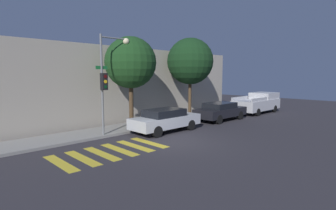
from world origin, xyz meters
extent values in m
plane|color=#2D2B30|center=(0.00, 0.00, 0.00)|extent=(60.00, 60.00, 0.00)
cube|color=gray|center=(0.00, 4.39, 0.07)|extent=(26.00, 2.38, 0.14)
cube|color=#A89E8E|center=(0.00, 8.98, 2.66)|extent=(26.00, 6.00, 5.32)
cube|color=gold|center=(-5.43, 0.80, 0.00)|extent=(0.45, 2.60, 0.00)
cube|color=gold|center=(-4.54, 0.80, 0.00)|extent=(0.45, 2.60, 0.00)
cube|color=gold|center=(-3.65, 0.80, 0.00)|extent=(0.45, 2.60, 0.00)
cube|color=gold|center=(-2.76, 0.80, 0.00)|extent=(0.45, 2.60, 0.00)
cube|color=gold|center=(-1.87, 0.80, 0.00)|extent=(0.45, 2.60, 0.00)
cube|color=gold|center=(-0.97, 0.80, 0.00)|extent=(0.45, 2.60, 0.00)
cylinder|color=slate|center=(-2.00, 3.45, 2.78)|extent=(0.12, 0.12, 5.55)
cube|color=black|center=(-2.00, 3.24, 3.05)|extent=(0.30, 0.30, 0.90)
cylinder|color=#4C0C0C|center=(-2.00, 3.08, 3.32)|extent=(0.18, 0.02, 0.18)
cylinder|color=yellow|center=(-2.00, 3.08, 3.05)|extent=(0.18, 0.02, 0.18)
cylinder|color=#0C3819|center=(-2.00, 3.08, 2.78)|extent=(0.18, 0.02, 0.18)
cube|color=#19662D|center=(-2.00, 3.45, 3.79)|extent=(0.70, 0.02, 0.18)
cylinder|color=slate|center=(-1.20, 3.45, 5.40)|extent=(1.60, 0.08, 0.08)
sphere|color=#F9E5B2|center=(-0.40, 3.45, 5.30)|extent=(0.36, 0.36, 0.36)
cube|color=#B7BABF|center=(1.44, 2.10, 0.63)|extent=(4.49, 1.73, 0.62)
cube|color=black|center=(1.33, 2.10, 1.16)|extent=(2.33, 1.52, 0.43)
cylinder|color=black|center=(2.83, 2.87, 0.32)|extent=(0.64, 0.22, 0.64)
cylinder|color=black|center=(2.83, 1.33, 0.32)|extent=(0.64, 0.22, 0.64)
cylinder|color=black|center=(0.05, 2.87, 0.32)|extent=(0.64, 0.22, 0.64)
cylinder|color=black|center=(0.05, 1.33, 0.32)|extent=(0.64, 0.22, 0.64)
cube|color=black|center=(7.15, 2.10, 0.63)|extent=(4.48, 1.82, 0.61)
cube|color=black|center=(7.04, 2.10, 1.14)|extent=(2.33, 1.60, 0.42)
cylinder|color=black|center=(8.54, 2.92, 0.32)|extent=(0.64, 0.22, 0.64)
cylinder|color=black|center=(8.54, 1.28, 0.32)|extent=(0.64, 0.22, 0.64)
cylinder|color=black|center=(5.77, 2.92, 0.32)|extent=(0.64, 0.22, 0.64)
cylinder|color=black|center=(5.77, 1.28, 0.32)|extent=(0.64, 0.22, 0.64)
cube|color=#BCBCC1|center=(12.72, 2.10, 0.77)|extent=(5.23, 2.09, 0.89)
cube|color=#BCBCC1|center=(14.16, 2.10, 1.49)|extent=(2.35, 1.92, 0.57)
cube|color=#BCBCC1|center=(11.41, 3.02, 1.35)|extent=(2.62, 0.08, 0.28)
cube|color=#BCBCC1|center=(11.41, 1.18, 1.35)|extent=(2.62, 0.08, 0.28)
cylinder|color=black|center=(14.34, 3.05, 0.32)|extent=(0.64, 0.22, 0.64)
cylinder|color=black|center=(14.34, 1.15, 0.32)|extent=(0.64, 0.22, 0.64)
cylinder|color=black|center=(11.10, 3.05, 0.32)|extent=(0.64, 0.22, 0.64)
cylinder|color=black|center=(11.10, 1.15, 0.32)|extent=(0.64, 0.22, 0.64)
cylinder|color=#42301E|center=(0.49, 4.25, 1.48)|extent=(0.28, 0.28, 2.96)
sphere|color=#193D19|center=(0.49, 4.25, 4.16)|extent=(3.20, 3.20, 3.20)
cylinder|color=#4C3823|center=(6.09, 4.25, 1.56)|extent=(0.25, 0.25, 3.12)
sphere|color=#143316|center=(6.09, 4.25, 4.45)|extent=(3.54, 3.54, 3.54)
camera|label=1|loc=(-9.27, -9.12, 3.39)|focal=28.00mm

